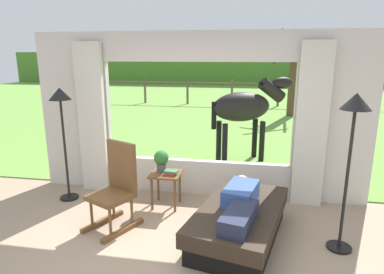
# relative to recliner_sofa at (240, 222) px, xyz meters

# --- Properties ---
(back_wall_with_window) EXTENTS (5.20, 0.12, 2.55)m
(back_wall_with_window) POSITION_rel_recliner_sofa_xyz_m (-0.74, 1.32, 1.03)
(back_wall_with_window) COLOR beige
(back_wall_with_window) RESTS_ON ground_plane
(curtain_panel_left) EXTENTS (0.44, 0.10, 2.40)m
(curtain_panel_left) POSITION_rel_recliner_sofa_xyz_m (-2.43, 1.18, 0.98)
(curtain_panel_left) COLOR beige
(curtain_panel_left) RESTS_ON ground_plane
(curtain_panel_right) EXTENTS (0.44, 0.10, 2.40)m
(curtain_panel_right) POSITION_rel_recliner_sofa_xyz_m (0.95, 1.18, 0.98)
(curtain_panel_right) COLOR beige
(curtain_panel_right) RESTS_ON ground_plane
(outdoor_pasture_lawn) EXTENTS (36.00, 21.68, 0.02)m
(outdoor_pasture_lawn) POSITION_rel_recliner_sofa_xyz_m (-0.74, 12.22, -0.21)
(outdoor_pasture_lawn) COLOR olive
(outdoor_pasture_lawn) RESTS_ON ground_plane
(distant_hill_ridge) EXTENTS (36.00, 2.00, 2.40)m
(distant_hill_ridge) POSITION_rel_recliner_sofa_xyz_m (-0.74, 22.06, 0.98)
(distant_hill_ridge) COLOR #4A792C
(distant_hill_ridge) RESTS_ON ground_plane
(recliner_sofa) EXTENTS (1.26, 1.86, 0.42)m
(recliner_sofa) POSITION_rel_recliner_sofa_xyz_m (0.00, 0.00, 0.00)
(recliner_sofa) COLOR black
(recliner_sofa) RESTS_ON ground_plane
(reclining_person) EXTENTS (0.47, 1.43, 0.22)m
(reclining_person) POSITION_rel_recliner_sofa_xyz_m (-0.00, -0.05, 0.30)
(reclining_person) COLOR #334C8C
(reclining_person) RESTS_ON recliner_sofa
(rocking_chair) EXTENTS (0.71, 0.81, 1.12)m
(rocking_chair) POSITION_rel_recliner_sofa_xyz_m (-1.59, 0.07, 0.33)
(rocking_chair) COLOR brown
(rocking_chair) RESTS_ON ground_plane
(side_table) EXTENTS (0.44, 0.44, 0.52)m
(side_table) POSITION_rel_recliner_sofa_xyz_m (-1.11, 0.74, 0.21)
(side_table) COLOR brown
(side_table) RESTS_ON ground_plane
(potted_plant) EXTENTS (0.22, 0.22, 0.32)m
(potted_plant) POSITION_rel_recliner_sofa_xyz_m (-1.19, 0.80, 0.48)
(potted_plant) COLOR #4C5156
(potted_plant) RESTS_ON side_table
(book_stack) EXTENTS (0.20, 0.15, 0.07)m
(book_stack) POSITION_rel_recliner_sofa_xyz_m (-1.02, 0.68, 0.34)
(book_stack) COLOR #B22D28
(book_stack) RESTS_ON side_table
(floor_lamp_left) EXTENTS (0.32, 0.32, 1.74)m
(floor_lamp_left) POSITION_rel_recliner_sofa_xyz_m (-2.68, 0.74, 1.18)
(floor_lamp_left) COLOR black
(floor_lamp_left) RESTS_ON ground_plane
(floor_lamp_right) EXTENTS (0.32, 0.32, 1.82)m
(floor_lamp_right) POSITION_rel_recliner_sofa_xyz_m (1.16, -0.02, 1.25)
(floor_lamp_right) COLOR black
(floor_lamp_right) RESTS_ON ground_plane
(horse) EXTENTS (1.76, 1.16, 1.73)m
(horse) POSITION_rel_recliner_sofa_xyz_m (-0.03, 3.13, 0.94)
(horse) COLOR black
(horse) RESTS_ON outdoor_pasture_lawn
(pasture_tree) EXTENTS (1.29, 1.60, 3.11)m
(pasture_tree) POSITION_rel_recliner_sofa_xyz_m (1.53, 8.76, 1.30)
(pasture_tree) COLOR #4C3823
(pasture_tree) RESTS_ON outdoor_pasture_lawn
(pasture_fence_line) EXTENTS (16.10, 0.10, 1.10)m
(pasture_fence_line) POSITION_rel_recliner_sofa_xyz_m (-0.74, 11.10, 0.53)
(pasture_fence_line) COLOR brown
(pasture_fence_line) RESTS_ON outdoor_pasture_lawn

